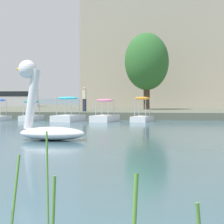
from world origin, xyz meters
TOP-DOWN VIEW (x-y plane):
  - shore_bank_far at (0.00, 39.82)m, footprint 147.57×26.57m
  - swan_boat at (-2.32, 12.27)m, footprint 2.75×1.62m
  - pedal_boat_orange at (0.27, 24.79)m, footprint 1.40×2.16m
  - pedal_boat_pink at (-2.06, 24.49)m, footprint 1.67×2.43m
  - pedal_boat_cyan at (-4.42, 24.48)m, footprint 1.89×2.54m
  - pedal_boat_teal at (-6.99, 24.91)m, footprint 1.15×2.09m
  - tree_broadleaf_behind_dock at (-0.04, 33.64)m, footprint 4.17×3.83m
  - person_on_path at (-4.14, 28.29)m, footprint 0.28×0.27m
  - parked_van at (-14.28, 42.80)m, footprint 4.47×2.49m
  - apartment_block at (4.57, 42.78)m, footprint 22.41×9.11m
  - reed_clump_foreground at (1.42, -0.44)m, footprint 3.13×1.01m

SIDE VIEW (x-z plane):
  - shore_bank_far at x=0.00m, z-range 0.00..0.50m
  - pedal_boat_pink at x=-2.06m, z-range -0.30..1.14m
  - pedal_boat_teal at x=-6.99m, z-range -0.24..1.10m
  - pedal_boat_orange at x=0.27m, z-range -0.31..1.26m
  - pedal_boat_cyan at x=-4.42m, z-range -0.29..1.28m
  - reed_clump_foreground at x=1.42m, z-range -0.16..1.32m
  - swan_boat at x=-2.32m, z-range -0.72..2.23m
  - person_on_path at x=-4.14m, z-range 0.52..2.26m
  - parked_van at x=-14.28m, z-range 0.58..2.46m
  - tree_broadleaf_behind_dock at x=-0.04m, z-range 1.26..7.52m
  - apartment_block at x=4.57m, z-range 0.50..14.50m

